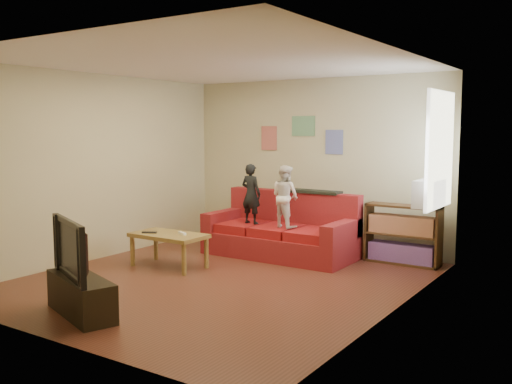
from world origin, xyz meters
The scene contains 17 objects.
room_shell centered at (0.00, 0.00, 1.35)m, with size 4.52×5.02×2.72m.
sofa centered at (-0.09, 1.66, 0.33)m, with size 2.24×1.03×0.98m.
child_a centered at (-0.54, 1.48, 0.93)m, with size 0.33×0.22×0.91m, color black.
child_b centered at (0.06, 1.48, 0.93)m, with size 0.44×0.35×0.91m, color white.
coffee_table centered at (-1.02, 0.16, 0.40)m, with size 1.04×0.57×0.47m.
remote centered at (-1.27, 0.04, 0.48)m, with size 0.21×0.05×0.02m, color black.
game_controller centered at (-0.82, 0.21, 0.49)m, with size 0.15×0.04×0.03m, color white.
bookshelf centered at (1.61, 2.14, 0.38)m, with size 1.05×0.32×0.84m.
window centered at (2.22, 1.65, 1.64)m, with size 0.04×1.08×1.48m, color white.
ac_unit centered at (2.10, 1.65, 1.08)m, with size 0.28×0.55×0.35m, color #B7B2A3.
artwork_left centered at (-0.85, 2.48, 1.75)m, with size 0.30×0.01×0.40m, color #D87266.
artwork_center centered at (-0.20, 2.48, 1.95)m, with size 0.42×0.01×0.32m, color #72B27F.
artwork_right centered at (0.35, 2.48, 1.70)m, with size 0.30×0.01×0.38m, color #727FCC.
file_box centered at (0.69, 1.36, 0.14)m, with size 0.40×0.31×0.28m.
tv_stand centered at (-0.38, -1.88, 0.20)m, with size 1.07×0.36×0.40m, color black.
television centered at (-0.38, -1.88, 0.70)m, with size 1.05×0.14×0.60m, color black.
tissue centered at (0.79, 1.35, 0.06)m, with size 0.11×0.11×0.11m, color white.
Camera 1 is at (4.25, -5.63, 1.91)m, focal length 40.00 mm.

